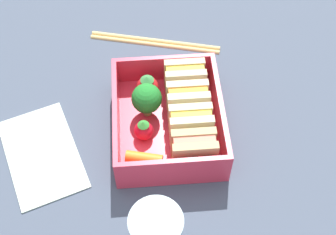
# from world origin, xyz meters

# --- Properties ---
(ground_plane) EXTENTS (1.20, 1.20, 0.02)m
(ground_plane) POSITION_xyz_m (0.00, 0.00, -0.01)
(ground_plane) COLOR #424D5D
(bento_tray) EXTENTS (0.17, 0.14, 0.01)m
(bento_tray) POSITION_xyz_m (0.00, 0.00, 0.01)
(bento_tray) COLOR #DB3148
(bento_tray) RESTS_ON ground_plane
(bento_rim) EXTENTS (0.17, 0.14, 0.04)m
(bento_rim) POSITION_xyz_m (0.00, 0.00, 0.03)
(bento_rim) COLOR #DB3148
(bento_rim) RESTS_ON bento_tray
(sandwich_left) EXTENTS (0.03, 0.05, 0.05)m
(sandwich_left) POSITION_xyz_m (-0.06, 0.03, 0.04)
(sandwich_left) COLOR #D5B98D
(sandwich_left) RESTS_ON bento_tray
(sandwich_center_left) EXTENTS (0.03, 0.05, 0.05)m
(sandwich_center_left) POSITION_xyz_m (-0.02, 0.03, 0.04)
(sandwich_center_left) COLOR beige
(sandwich_center_left) RESTS_ON bento_tray
(sandwich_center) EXTENTS (0.03, 0.05, 0.05)m
(sandwich_center) POSITION_xyz_m (0.02, 0.03, 0.04)
(sandwich_center) COLOR beige
(sandwich_center) RESTS_ON bento_tray
(sandwich_center_right) EXTENTS (0.03, 0.05, 0.05)m
(sandwich_center_right) POSITION_xyz_m (0.06, 0.03, 0.04)
(sandwich_center_right) COLOR tan
(sandwich_center_right) RESTS_ON bento_tray
(strawberry_far_left) EXTENTS (0.03, 0.03, 0.04)m
(strawberry_far_left) POSITION_xyz_m (-0.05, -0.02, 0.03)
(strawberry_far_left) COLOR red
(strawberry_far_left) RESTS_ON bento_tray
(broccoli_floret) EXTENTS (0.04, 0.04, 0.05)m
(broccoli_floret) POSITION_xyz_m (-0.02, -0.03, 0.04)
(broccoli_floret) COLOR #8AC06C
(broccoli_floret) RESTS_ON bento_tray
(strawberry_left) EXTENTS (0.02, 0.02, 0.03)m
(strawberry_left) POSITION_xyz_m (0.02, -0.03, 0.03)
(strawberry_left) COLOR red
(strawberry_left) RESTS_ON bento_tray
(carrot_stick_far_left) EXTENTS (0.02, 0.05, 0.01)m
(carrot_stick_far_left) POSITION_xyz_m (0.05, -0.03, 0.02)
(carrot_stick_far_left) COLOR orange
(carrot_stick_far_left) RESTS_ON bento_tray
(chopstick_pair) EXTENTS (0.06, 0.20, 0.01)m
(chopstick_pair) POSITION_xyz_m (-0.16, -0.01, 0.00)
(chopstick_pair) COLOR #D7B56B
(chopstick_pair) RESTS_ON ground_plane
(folded_napkin) EXTENTS (0.16, 0.13, 0.00)m
(folded_napkin) POSITION_xyz_m (0.03, -0.16, 0.00)
(folded_napkin) COLOR silver
(folded_napkin) RESTS_ON ground_plane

